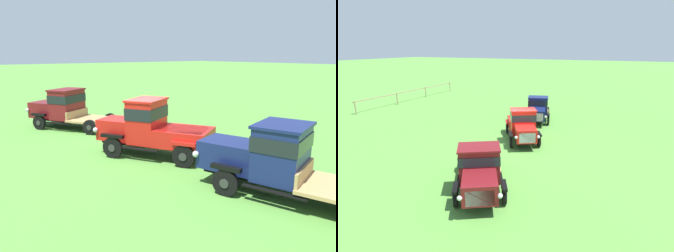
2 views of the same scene
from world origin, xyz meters
The scene contains 4 objects.
ground_plane centered at (0.00, 0.00, 0.00)m, with size 240.00×240.00×0.00m, color #518E38.
vintage_truck_foreground_near centered at (-6.30, -0.69, 1.10)m, with size 5.32×4.14×2.14m.
vintage_truck_second_in_line centered at (0.87, 0.06, 1.13)m, with size 4.85×3.67×2.28m.
vintage_truck_midrow_center centered at (5.99, 0.60, 1.11)m, with size 5.62×3.13×2.12m.
Camera 1 is at (11.16, -7.33, 4.02)m, focal length 35.00 mm.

